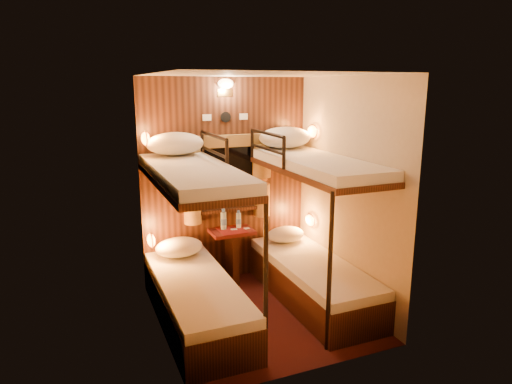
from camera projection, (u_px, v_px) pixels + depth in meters
name	position (u px, v px, depth m)	size (l,w,h in m)	color
floor	(260.00, 313.00, 4.72)	(2.10, 2.10, 0.00)	#390F10
ceiling	(260.00, 74.00, 4.17)	(2.10, 2.10, 0.00)	silver
wall_back	(226.00, 181.00, 5.39)	(2.40, 2.40, 0.00)	#C6B293
wall_front	(313.00, 233.00, 3.50)	(2.40, 2.40, 0.00)	#C6B293
wall_left	(157.00, 212.00, 4.07)	(2.40, 2.40, 0.00)	#C6B293
wall_right	(347.00, 192.00, 4.82)	(2.40, 2.40, 0.00)	#C6B293
back_panel	(226.00, 181.00, 5.38)	(2.00, 0.03, 2.40)	black
bunk_left	(196.00, 270.00, 4.41)	(0.72, 1.90, 1.82)	black
bunk_right	(313.00, 252.00, 4.89)	(0.72, 1.90, 1.82)	black
window	(227.00, 183.00, 5.35)	(1.00, 0.12, 0.79)	black
curtains	(228.00, 177.00, 5.31)	(1.10, 0.22, 1.00)	brown
back_fixtures	(226.00, 90.00, 5.11)	(0.54, 0.09, 0.48)	black
reading_lamps	(236.00, 183.00, 5.07)	(2.00, 0.20, 1.25)	orange
table	(232.00, 249.00, 5.39)	(0.50, 0.34, 0.66)	maroon
bottle_left	(224.00, 221.00, 5.34)	(0.07, 0.07, 0.25)	#99BFE5
bottle_right	(239.00, 220.00, 5.40)	(0.06, 0.06, 0.21)	#99BFE5
sachet_a	(247.00, 228.00, 5.39)	(0.07, 0.05, 0.01)	silver
sachet_b	(234.00, 229.00, 5.35)	(0.08, 0.06, 0.01)	silver
pillow_lower_left	(179.00, 247.00, 5.03)	(0.53, 0.38, 0.21)	white
pillow_lower_right	(286.00, 234.00, 5.50)	(0.46, 0.33, 0.18)	white
pillow_upper_left	(175.00, 144.00, 4.76)	(0.61, 0.43, 0.24)	white
pillow_upper_right	(285.00, 137.00, 5.29)	(0.63, 0.45, 0.25)	white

